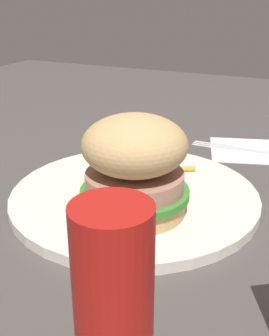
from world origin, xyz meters
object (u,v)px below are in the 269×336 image
Objects in this scene: plate at (134,196)px; napkin at (247,150)px; fork at (246,148)px; ketchup_bottle at (114,316)px; fries_pile at (147,166)px; sandwich at (135,165)px.

plate is 2.65× the size of napkin.
fork is (0.09, 0.22, -0.00)m from plate.
fork is 1.27× the size of ketchup_bottle.
sandwich is at bearing -73.91° from fries_pile.
fries_pile reaches higher than fork.
sandwich is at bearing -104.86° from napkin.
ketchup_bottle reaches higher than fork.
sandwich is 1.09× the size of fries_pile.
napkin is 0.64× the size of fork.
fries_pile is (-0.01, 0.07, 0.01)m from plate.
plate is 0.24m from napkin.
ketchup_bottle is (0.11, -0.32, 0.05)m from fries_pile.
napkin is 0.48m from ketchup_bottle.
ketchup_bottle is at bearing -88.47° from fork.
napkin is at bearing 68.10° from plate.
sandwich is 0.85× the size of ketchup_bottle.
plate is at bearing 114.60° from sandwich.
sandwich is at bearing -65.40° from plate.
fork is at bearing 179.44° from napkin.
fork is (0.07, 0.27, -0.06)m from sandwich.
fries_pile is 0.62× the size of fork.
fries_pile is at bearing 100.15° from plate.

